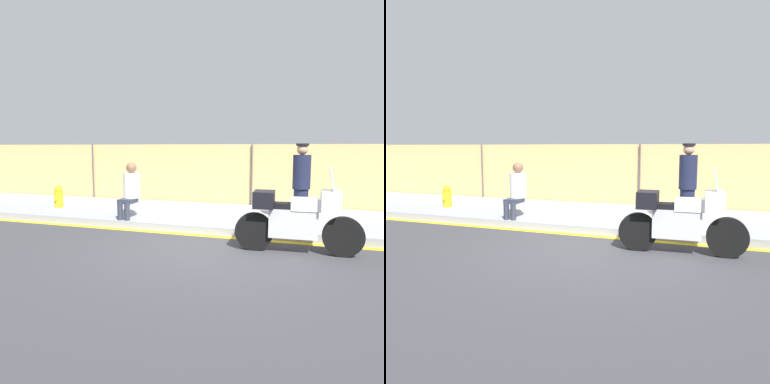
{
  "view_description": "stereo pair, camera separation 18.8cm",
  "coord_description": "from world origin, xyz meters",
  "views": [
    {
      "loc": [
        1.81,
        -6.4,
        1.88
      ],
      "look_at": [
        -0.96,
        1.87,
        0.83
      ],
      "focal_mm": 35.0,
      "sensor_mm": 36.0,
      "label": 1
    },
    {
      "loc": [
        1.99,
        -6.34,
        1.88
      ],
      "look_at": [
        -0.96,
        1.87,
        0.83
      ],
      "focal_mm": 35.0,
      "sensor_mm": 36.0,
      "label": 2
    }
  ],
  "objects": [
    {
      "name": "ground_plane",
      "position": [
        0.0,
        0.0,
        0.0
      ],
      "size": [
        120.0,
        120.0,
        0.0
      ],
      "primitive_type": "plane",
      "color": "#38383D"
    },
    {
      "name": "sidewalk",
      "position": [
        0.0,
        2.85,
        0.09
      ],
      "size": [
        40.02,
        3.4,
        0.18
      ],
      "color": "#8E93A3",
      "rests_on": "ground_plane"
    },
    {
      "name": "curb_paint_stripe",
      "position": [
        0.0,
        1.06,
        0.0
      ],
      "size": [
        40.02,
        0.18,
        0.01
      ],
      "color": "gold",
      "rests_on": "ground_plane"
    },
    {
      "name": "storefront_fence",
      "position": [
        -0.0,
        4.64,
        0.98
      ],
      "size": [
        38.02,
        0.17,
        1.96
      ],
      "color": "#E5B26B",
      "rests_on": "ground_plane"
    },
    {
      "name": "motorcycle",
      "position": [
        1.5,
        0.34,
        0.63
      ],
      "size": [
        2.22,
        0.55,
        1.55
      ],
      "rotation": [
        0.0,
        0.0,
        0.04
      ],
      "color": "black",
      "rests_on": "ground_plane"
    },
    {
      "name": "officer_standing",
      "position": [
        1.49,
        2.33,
        1.09
      ],
      "size": [
        0.39,
        0.39,
        1.78
      ],
      "color": "#191E38",
      "rests_on": "sidewalk"
    },
    {
      "name": "person_seated_on_curb",
      "position": [
        -2.44,
        1.62,
        0.91
      ],
      "size": [
        0.4,
        0.69,
        1.33
      ],
      "color": "#2D3342",
      "rests_on": "sidewalk"
    },
    {
      "name": "fire_hydrant",
      "position": [
        -5.09,
        2.33,
        0.48
      ],
      "size": [
        0.24,
        0.3,
        0.62
      ],
      "color": "gold",
      "rests_on": "sidewalk"
    }
  ]
}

